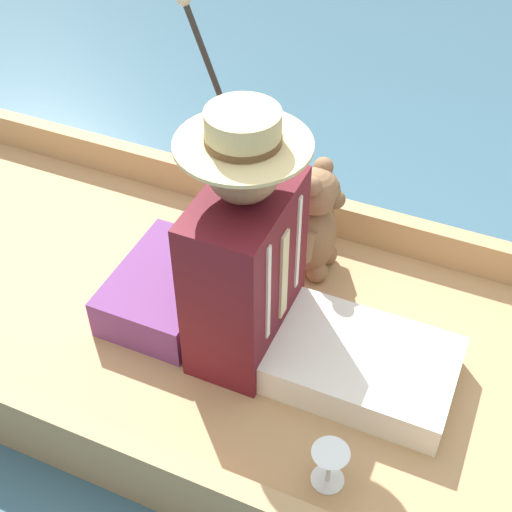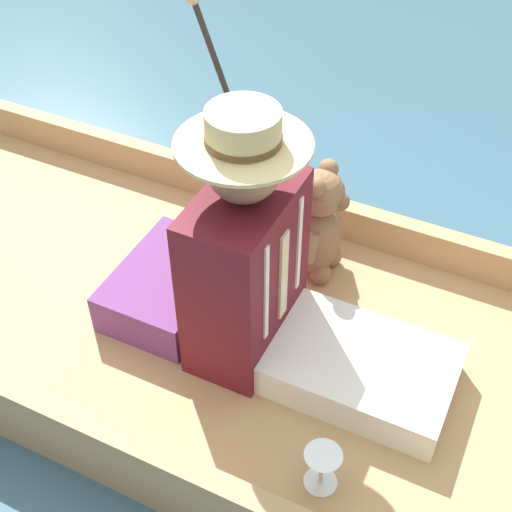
# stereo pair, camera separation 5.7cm
# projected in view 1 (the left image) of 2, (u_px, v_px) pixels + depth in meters

# --- Properties ---
(ground_plane) EXTENTS (16.00, 16.00, 0.00)m
(ground_plane) POSITION_uv_depth(u_px,v_px,m) (268.00, 360.00, 2.27)
(ground_plane) COLOR #385B70
(punt_boat) EXTENTS (1.18, 3.16, 0.24)m
(punt_boat) POSITION_uv_depth(u_px,v_px,m) (269.00, 346.00, 2.23)
(punt_boat) COLOR tan
(punt_boat) RESTS_ON ground_plane
(seat_cushion) EXTENTS (0.44, 0.31, 0.14)m
(seat_cushion) POSITION_uv_depth(u_px,v_px,m) (168.00, 288.00, 2.26)
(seat_cushion) COLOR #6B3875
(seat_cushion) RESTS_ON punt_boat
(seated_person) EXTENTS (0.39, 0.80, 0.81)m
(seated_person) POSITION_uv_depth(u_px,v_px,m) (275.00, 282.00, 1.98)
(seated_person) COLOR white
(seated_person) RESTS_ON punt_boat
(teddy_bear) EXTENTS (0.29, 0.17, 0.42)m
(teddy_bear) POSITION_uv_depth(u_px,v_px,m) (315.00, 224.00, 2.30)
(teddy_bear) COLOR #846042
(teddy_bear) RESTS_ON punt_boat
(wine_glass) EXTENTS (0.10, 0.10, 0.13)m
(wine_glass) POSITION_uv_depth(u_px,v_px,m) (330.00, 460.00, 1.78)
(wine_glass) COLOR silver
(wine_glass) RESTS_ON punt_boat
(walking_cane) EXTENTS (0.04, 0.32, 0.82)m
(walking_cane) POSITION_uv_depth(u_px,v_px,m) (222.00, 100.00, 2.32)
(walking_cane) COLOR #2D2823
(walking_cane) RESTS_ON punt_boat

